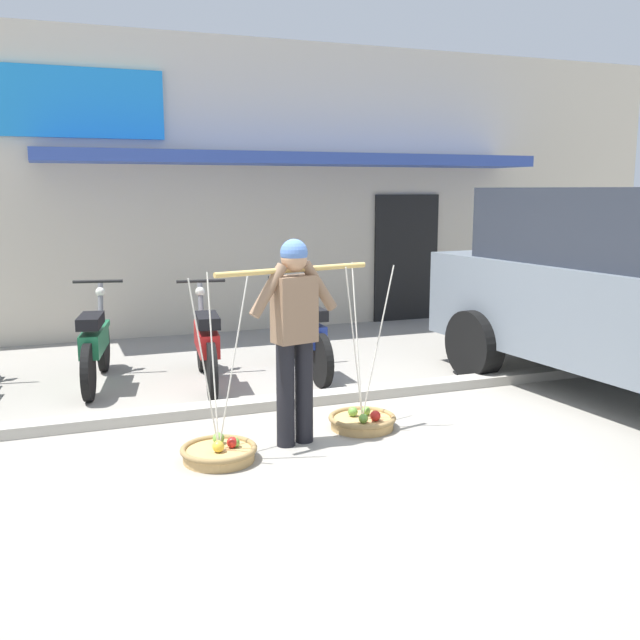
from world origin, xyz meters
TOP-DOWN VIEW (x-y plane):
  - ground_plane at (0.00, 0.00)m, footprint 90.00×90.00m
  - sidewalk_curb at (0.00, 0.70)m, footprint 20.00×0.24m
  - fruit_vendor at (-0.35, -0.33)m, footprint 1.38×0.37m
  - fruit_basket_left_side at (0.33, -0.17)m, footprint 0.60×0.60m
  - fruit_basket_right_side at (-1.03, -0.49)m, footprint 0.60×0.60m
  - motorcycle_second_in_row at (-1.75, 2.15)m, footprint 0.57×1.80m
  - motorcycle_third_in_row at (-0.64, 1.77)m, footprint 0.54×1.82m
  - motorcycle_end_of_row at (0.49, 1.82)m, footprint 0.54×1.82m
  - storefront_building at (1.27, 7.11)m, footprint 13.00×6.00m

SIDE VIEW (x-z plane):
  - ground_plane at x=0.00m, z-range 0.00..0.00m
  - sidewalk_curb at x=0.00m, z-range 0.00..0.10m
  - fruit_basket_left_side at x=0.33m, z-range -0.65..0.80m
  - fruit_basket_right_side at x=-1.03m, z-range -0.65..0.80m
  - motorcycle_second_in_row at x=-1.75m, z-range -0.09..1.00m
  - motorcycle_third_in_row at x=-0.64m, z-range -0.09..1.00m
  - motorcycle_end_of_row at x=0.49m, z-range -0.09..1.00m
  - fruit_vendor at x=-0.35m, z-range 0.13..1.82m
  - storefront_building at x=1.27m, z-range 0.00..4.20m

